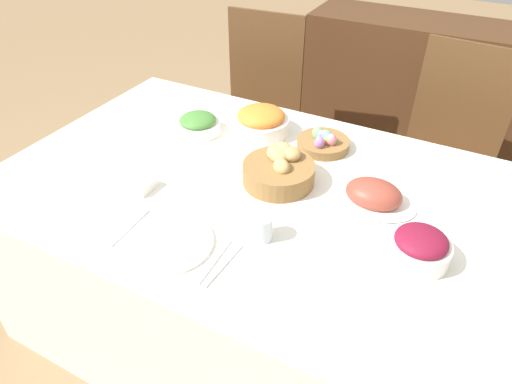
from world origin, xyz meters
The scene contains 17 objects.
ground_plane centered at (0.00, 0.00, 0.00)m, with size 12.00×12.00×0.00m, color #937551.
dining_table centered at (0.00, 0.00, 0.36)m, with size 1.83×1.12×0.73m.
chair_far_left centered at (-0.50, 0.89, 0.53)m, with size 0.45×0.45×0.99m.
chair_far_right centered at (0.48, 0.89, 0.53)m, with size 0.46×0.46×0.99m.
sideboard centered at (0.22, 1.68, 0.43)m, with size 1.39×0.44×0.86m.
bread_basket centered at (0.02, 0.06, 0.77)m, with size 0.24×0.24×0.11m.
egg_basket centered at (0.08, 0.33, 0.76)m, with size 0.20×0.20×0.08m.
ham_platter centered at (0.34, 0.09, 0.76)m, with size 0.28×0.19×0.09m.
green_salad_bowl centered at (-0.40, 0.21, 0.77)m, with size 0.17×0.17×0.08m.
carrot_bowl centered at (-0.18, 0.32, 0.78)m, with size 0.22×0.22×0.11m.
beet_salad_bowl centered at (0.52, -0.10, 0.77)m, with size 0.17×0.17×0.10m.
dinner_plate centered at (-0.11, -0.37, 0.73)m, with size 0.25×0.25×0.01m.
fork centered at (-0.26, -0.37, 0.73)m, with size 0.02×0.18×0.00m.
knife centered at (0.03, -0.37, 0.73)m, with size 0.02×0.18×0.00m.
spoon centered at (0.06, -0.37, 0.73)m, with size 0.02×0.18×0.00m.
drinking_cup centered at (0.10, -0.23, 0.77)m, with size 0.06×0.06×0.08m.
butter_dish centered at (-0.39, -0.20, 0.74)m, with size 0.13×0.08×0.03m.
Camera 1 is at (0.55, -1.10, 1.64)m, focal length 32.00 mm.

